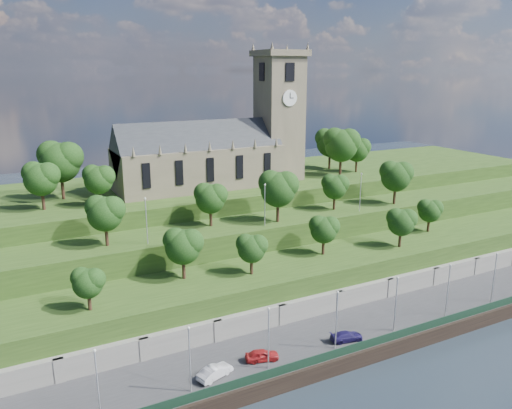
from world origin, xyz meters
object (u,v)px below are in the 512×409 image
church (221,147)px  car_middle (215,372)px  car_left (262,355)px  car_right (347,336)px

church → car_middle: size_ratio=8.43×
car_middle → church: bearing=-43.4°
church → car_left: bearing=-106.9°
car_left → church: bearing=-1.9°
church → car_right: 47.04m
church → car_right: (-0.32, -42.63, -19.87)m
car_right → church: bearing=10.0°
car_right → car_left: bearing=95.7°
church → car_right: bearing=-90.4°
car_middle → car_right: 19.00m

